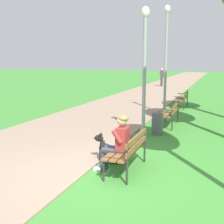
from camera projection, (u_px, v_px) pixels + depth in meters
name	position (u px, v px, depth m)	size (l,w,h in m)	color
ground_plane	(99.00, 177.00, 6.02)	(120.00, 120.00, 0.00)	#3D8433
paved_path	(170.00, 84.00, 29.01)	(4.32, 60.00, 0.04)	gray
park_bench_near	(129.00, 148.00, 6.27)	(0.55, 1.50, 0.85)	brown
park_bench_mid	(170.00, 112.00, 10.63)	(0.55, 1.50, 0.85)	brown
park_bench_far	(182.00, 98.00, 14.73)	(0.55, 1.50, 0.85)	brown
person_seated_on_near_bench	(118.00, 141.00, 6.21)	(0.74, 0.49, 1.25)	#33384C
dog_black	(108.00, 152.00, 6.87)	(0.83, 0.28, 0.71)	black
lamp_post_near	(144.00, 72.00, 8.71)	(0.24, 0.24, 3.89)	gray
lamp_post_mid	(166.00, 60.00, 12.39)	(0.24, 0.24, 4.60)	gray
litter_bin	(157.00, 124.00, 9.43)	(0.36, 0.36, 0.70)	#515156
pedestrian_distant	(162.00, 77.00, 26.41)	(0.32, 0.22, 1.65)	#383842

